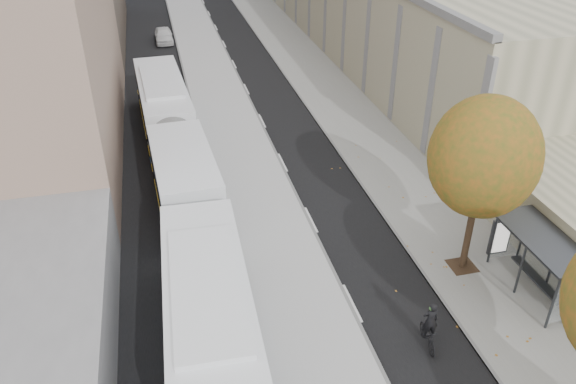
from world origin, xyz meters
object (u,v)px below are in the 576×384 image
object	(u,v)px
bus_shelter	(547,247)
cyclist	(429,330)
bus_far	(171,131)
distant_car	(164,35)

from	to	relation	value
bus_shelter	cyclist	size ratio (longest dim) A/B	2.25
bus_shelter	bus_far	bearing A→B (deg)	131.40
cyclist	distant_car	bearing A→B (deg)	106.41
cyclist	distant_car	distance (m)	41.16
bus_far	distant_car	distance (m)	23.82
bus_far	cyclist	distance (m)	18.50
bus_far	distant_car	world-z (taller)	bus_far
cyclist	distant_car	world-z (taller)	cyclist
bus_shelter	cyclist	world-z (taller)	bus_shelter
cyclist	bus_shelter	bearing A→B (deg)	23.09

